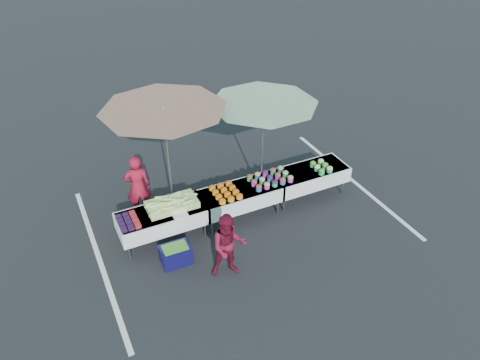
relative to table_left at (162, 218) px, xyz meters
name	(u,v)px	position (x,y,z in m)	size (l,w,h in m)	color
ground	(240,216)	(1.80, 0.00, -0.58)	(80.00, 80.00, 0.00)	black
stripe_left	(99,259)	(-1.40, 0.00, -0.58)	(0.10, 5.00, 0.00)	silver
stripe_right	(353,181)	(5.00, 0.00, -0.58)	(0.10, 5.00, 0.00)	silver
table_left	(162,218)	(0.00, 0.00, 0.00)	(1.86, 0.81, 0.75)	white
table_center	(240,195)	(1.80, 0.00, 0.00)	(1.86, 0.81, 0.75)	white
table_right	(309,176)	(3.60, 0.00, 0.00)	(1.86, 0.81, 0.75)	white
berry_punnets	(128,222)	(-0.71, -0.06, 0.21)	(0.40, 0.54, 0.08)	black
corn_pile	(171,204)	(0.24, 0.04, 0.25)	(1.16, 0.57, 0.26)	#B8DE72
plastic_bags	(180,215)	(0.30, -0.30, 0.19)	(0.30, 0.25, 0.05)	white
carrot_bowls	(226,192)	(1.45, -0.01, 0.22)	(0.55, 0.69, 0.11)	#FFA11C
potato_cups	(270,178)	(2.55, 0.00, 0.25)	(0.94, 0.58, 0.16)	blue
bean_baskets	(321,167)	(3.86, -0.10, 0.24)	(0.36, 0.50, 0.15)	#279F58
vendor	(138,187)	(-0.20, 1.05, 0.19)	(0.56, 0.37, 1.54)	maroon
customer	(229,246)	(0.83, -1.50, 0.12)	(0.69, 0.54, 1.42)	maroon
umbrella_left	(164,118)	(0.49, 0.80, 1.83)	(3.06, 3.06, 2.66)	black
umbrella_right	(263,112)	(2.63, 0.54, 1.64)	(3.10, 3.10, 2.45)	black
storage_bin	(176,254)	(0.00, -0.76, -0.38)	(0.61, 0.45, 0.39)	#0F0C40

